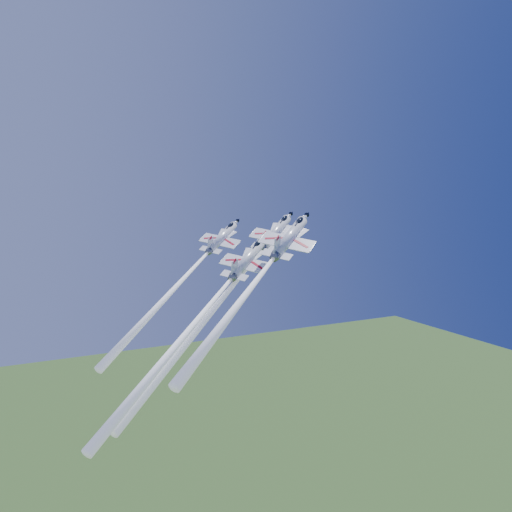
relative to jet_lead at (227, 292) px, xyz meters
name	(u,v)px	position (x,y,z in m)	size (l,w,h in m)	color
jet_lead	(227,292)	(0.00, 0.00, 0.00)	(40.73, 33.11, 46.91)	white
jet_left	(184,278)	(-7.05, 5.14, 2.59)	(30.44, 24.54, 32.88)	white
jet_right	(257,279)	(2.51, -8.13, 3.60)	(33.50, 26.67, 34.50)	white
jet_slot	(200,316)	(-7.67, -5.20, -2.89)	(36.37, 29.37, 39.85)	white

